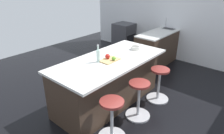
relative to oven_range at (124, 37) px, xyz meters
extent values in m
plane|color=black|center=(2.46, 1.61, -0.44)|extent=(7.72, 7.72, 0.00)
cube|color=silver|center=(-0.35, 1.61, 0.91)|extent=(0.12, 5.94, 2.71)
cube|color=#38281E|center=(0.00, 1.47, 0.00)|extent=(2.25, 0.60, 0.88)
cube|color=silver|center=(0.00, 1.47, 0.46)|extent=(2.25, 0.60, 0.03)
cube|color=#38383D|center=(-0.28, 1.47, 0.41)|extent=(0.44, 0.36, 0.12)
cylinder|color=#B7B7BC|center=(-0.28, 1.32, 0.61)|extent=(0.02, 0.02, 0.28)
cube|color=#38383D|center=(0.00, 0.00, 0.00)|extent=(0.60, 0.60, 0.88)
cube|color=black|center=(0.00, 0.30, -0.04)|extent=(0.44, 0.01, 0.32)
cube|color=#38281E|center=(2.72, 1.71, 0.00)|extent=(2.20, 0.86, 0.89)
cube|color=silver|center=(2.72, 1.76, 0.47)|extent=(2.26, 1.06, 0.04)
cylinder|color=#B7B7BC|center=(2.01, 2.42, -0.43)|extent=(0.44, 0.44, 0.03)
cylinder|color=#B7B7BC|center=(2.01, 2.42, -0.11)|extent=(0.05, 0.05, 0.62)
cylinder|color=maroon|center=(2.01, 2.42, 0.22)|extent=(0.36, 0.36, 0.04)
cylinder|color=#B7B7BC|center=(2.72, 2.42, -0.43)|extent=(0.44, 0.44, 0.03)
cylinder|color=#B7B7BC|center=(2.72, 2.42, -0.11)|extent=(0.05, 0.05, 0.62)
cylinder|color=maroon|center=(2.72, 2.42, 0.22)|extent=(0.36, 0.36, 0.04)
cylinder|color=#B7B7BC|center=(3.44, 2.42, -0.11)|extent=(0.05, 0.05, 0.62)
cylinder|color=maroon|center=(3.44, 2.42, 0.22)|extent=(0.36, 0.36, 0.04)
cube|color=tan|center=(2.77, 1.80, 0.50)|extent=(0.36, 0.24, 0.02)
sphere|color=#609E2D|center=(2.75, 1.88, 0.55)|extent=(0.07, 0.07, 0.07)
sphere|color=red|center=(2.77, 1.74, 0.55)|extent=(0.09, 0.09, 0.09)
cylinder|color=silver|center=(2.95, 1.69, 0.60)|extent=(0.06, 0.06, 0.22)
cylinder|color=silver|center=(2.95, 1.69, 0.75)|extent=(0.03, 0.03, 0.08)
cylinder|color=#B7B7BC|center=(2.95, 1.69, 0.79)|extent=(0.03, 0.03, 0.02)
cylinder|color=silver|center=(1.99, 1.81, 0.52)|extent=(0.19, 0.19, 0.07)
cylinder|color=slate|center=(1.99, 1.81, 0.54)|extent=(0.15, 0.15, 0.04)
camera|label=1|loc=(5.29, 4.02, 1.88)|focal=32.62mm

